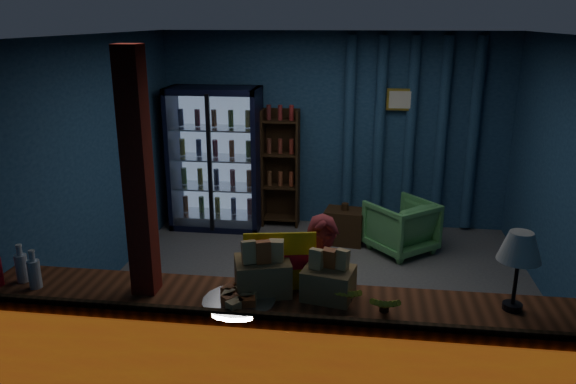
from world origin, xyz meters
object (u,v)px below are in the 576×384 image
green_chair (401,226)px  pastry_tray (239,300)px  shopkeeper (322,303)px  table_lamp (520,250)px

green_chair → pastry_tray: pastry_tray is taller
shopkeeper → table_lamp: size_ratio=2.57×
shopkeeper → green_chair: (0.77, 2.72, -0.36)m
shopkeeper → table_lamp: bearing=-9.9°
pastry_tray → shopkeeper: bearing=48.3°
green_chair → pastry_tray: (-1.27, -3.29, 0.65)m
green_chair → table_lamp: size_ratio=1.33×
green_chair → table_lamp: (0.49, -3.13, 1.04)m
shopkeeper → green_chair: size_ratio=1.93×
shopkeeper → pastry_tray: 0.82m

